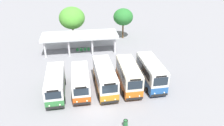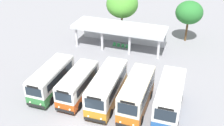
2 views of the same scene
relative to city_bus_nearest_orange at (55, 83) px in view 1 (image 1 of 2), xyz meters
The scene contains 14 objects.
ground_plane 6.34m from the city_bus_nearest_orange, 33.91° to the right, with size 180.00×180.00×0.00m, color gray.
city_bus_nearest_orange is the anchor object (origin of this frame).
city_bus_second_in_row 3.24m from the city_bus_nearest_orange, ahead, with size 2.32×6.67×3.01m.
city_bus_middle_cream 6.49m from the city_bus_nearest_orange, ahead, with size 2.64×7.88×3.31m.
city_bus_fourth_amber 9.72m from the city_bus_nearest_orange, ahead, with size 2.39×6.96×3.46m.
city_bus_fifth_blue 12.96m from the city_bus_nearest_orange, ahead, with size 2.53×7.22×3.50m.
terminal_canopy 14.43m from the city_bus_nearest_orange, 75.64° to the left, with size 13.78×4.60×3.40m.
waiting_chair_end_by_column 13.25m from the city_bus_nearest_orange, 76.99° to the left, with size 0.45×0.45×0.86m.
waiting_chair_second_from_end 13.34m from the city_bus_nearest_orange, 74.06° to the left, with size 0.45×0.45×0.86m.
waiting_chair_middle_seat 13.56m from the city_bus_nearest_orange, 71.32° to the left, with size 0.45×0.45×0.86m.
waiting_chair_fourth_seat 13.79m from the city_bus_nearest_orange, 68.63° to the left, with size 0.45×0.45×0.86m.
roadside_tree_behind_canopy 19.20m from the city_bus_nearest_orange, 83.10° to the left, with size 5.15×5.15×7.18m.
roadside_tree_east_of_canopy 23.22m from the city_bus_nearest_orange, 56.19° to the left, with size 4.12×4.12×6.41m.
litter_bin_apron 10.71m from the city_bus_nearest_orange, 43.49° to the right, with size 0.49×0.49×0.90m.
Camera 1 is at (-1.53, -20.94, 16.76)m, focal length 34.58 mm.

